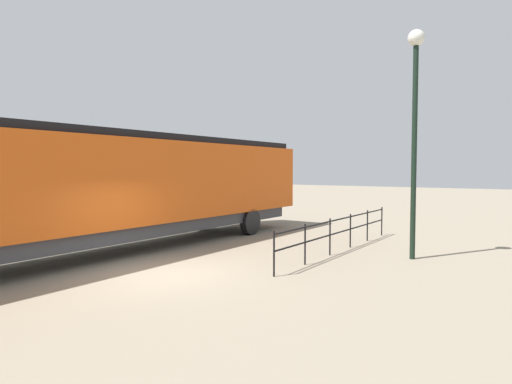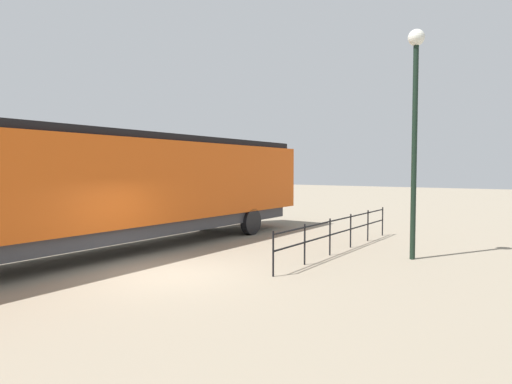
# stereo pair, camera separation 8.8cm
# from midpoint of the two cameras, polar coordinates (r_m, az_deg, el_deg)

# --- Properties ---
(ground_plane) EXTENTS (120.00, 120.00, 0.00)m
(ground_plane) POSITION_cam_midpoint_polar(r_m,az_deg,el_deg) (12.14, -11.85, -10.30)
(ground_plane) COLOR gray
(locomotive) EXTENTS (3.03, 18.70, 3.96)m
(locomotive) POSITION_cam_midpoint_polar(r_m,az_deg,el_deg) (15.58, -16.47, 0.89)
(locomotive) COLOR #D15114
(locomotive) RESTS_ON ground_plane
(lamp_post) EXTENTS (0.49, 0.49, 6.95)m
(lamp_post) POSITION_cam_midpoint_polar(r_m,az_deg,el_deg) (14.50, 19.56, 10.50)
(lamp_post) COLOR black
(lamp_post) RESTS_ON ground_plane
(platform_fence) EXTENTS (0.05, 8.60, 1.19)m
(platform_fence) POSITION_cam_midpoint_polar(r_m,az_deg,el_deg) (15.26, 10.65, -4.64)
(platform_fence) COLOR black
(platform_fence) RESTS_ON ground_plane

